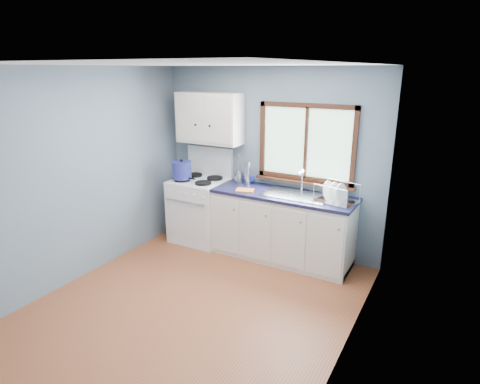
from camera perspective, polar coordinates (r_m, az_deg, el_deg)
The scene contains 19 objects.
floor at distance 4.57m, azimuth -6.31°, elevation -15.69°, with size 3.20×3.60×0.02m, color #9A4F2D.
ceiling at distance 3.85m, azimuth -7.59°, elevation 17.71°, with size 3.20×3.60×0.02m, color white.
wall_back at distance 5.55m, azimuth 4.17°, elevation 4.47°, with size 3.20×0.02×2.50m, color slate.
wall_front at distance 2.89m, azimuth -28.74°, elevation -9.93°, with size 3.20×0.02×2.50m, color slate.
wall_left at distance 5.12m, azimuth -21.64°, elevation 2.23°, with size 0.02×3.60×2.50m, color slate.
wall_right at distance 3.39m, azimuth 15.79°, elevation -4.49°, with size 0.02×3.60×2.50m, color slate.
gas_range at distance 5.93m, azimuth -5.73°, elevation -2.32°, with size 0.76×0.69×1.36m.
base_cabinets at distance 5.38m, azimuth 5.95°, elevation -5.37°, with size 1.85×0.60×0.88m.
countertop at distance 5.21m, azimuth 6.11°, elevation -0.39°, with size 1.89×0.64×0.04m, color black.
sink at distance 5.16m, azimuth 7.93°, elevation -1.11°, with size 0.84×0.46×0.44m.
window at distance 5.26m, azimuth 9.34°, elevation 6.11°, with size 1.36×0.10×1.03m.
upper_cabinets at distance 5.71m, azimuth -4.39°, elevation 10.43°, with size 0.95×0.35×0.70m.
skillet at distance 5.79m, azimuth -8.26°, elevation 2.20°, with size 0.40×0.29×0.05m.
stockpot at distance 5.77m, azimuth -8.28°, elevation 3.15°, with size 0.37×0.37×0.28m.
utensil_crock at distance 5.65m, azimuth -0.12°, elevation 2.17°, with size 0.16×0.16×0.40m.
thermos at distance 5.52m, azimuth 1.06°, elevation 2.65°, with size 0.08×0.08×0.32m, color silver.
soap_bottle at distance 5.63m, azimuth 1.44°, elevation 2.58°, with size 0.10×0.10×0.25m, color blue.
dish_towel at distance 5.28m, azimuth 0.68°, elevation 0.25°, with size 0.23×0.17×0.02m, color orange.
dish_rack at distance 4.97m, azimuth 13.44°, elevation -0.66°, with size 0.53×0.44×0.24m.
Camera 1 is at (2.29, -3.09, 2.46)m, focal length 30.00 mm.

